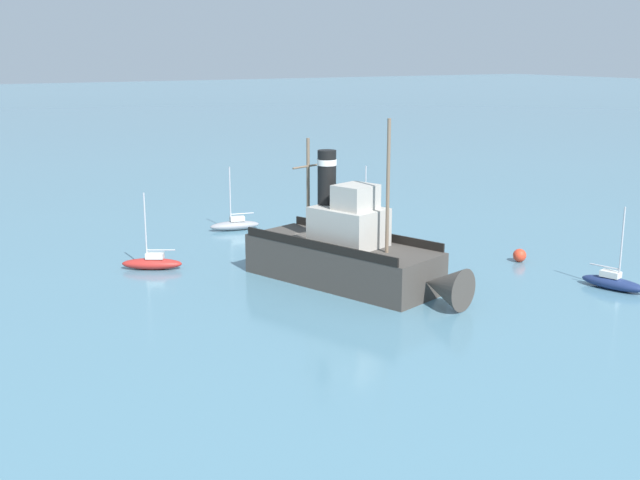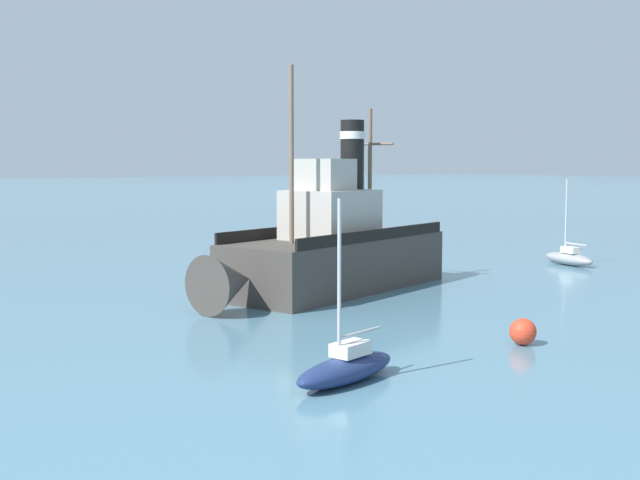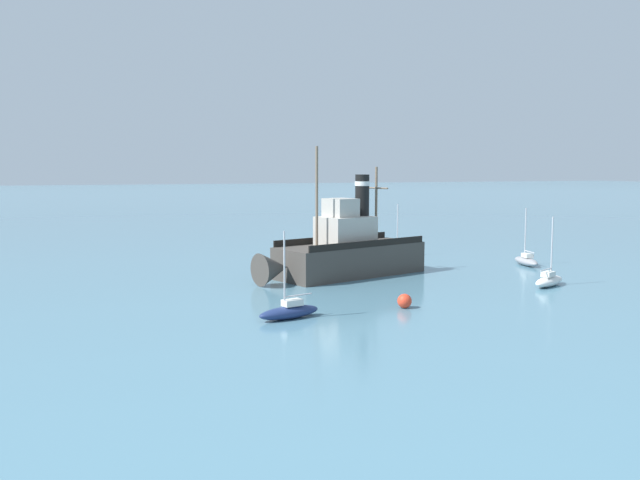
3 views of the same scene
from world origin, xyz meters
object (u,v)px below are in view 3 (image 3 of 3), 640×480
Objects in this scene: old_tugboat at (344,252)px; sailboat_white at (549,280)px; sailboat_navy at (289,311)px; sailboat_grey at (526,260)px; sailboat_red at (397,252)px; mooring_buoy at (405,301)px.

old_tugboat is 15.05m from sailboat_white.
old_tugboat is at bearing -33.94° from sailboat_navy.
sailboat_white is 1.00× the size of sailboat_grey.
sailboat_white is 18.41m from sailboat_red.
mooring_buoy is (-3.15, 13.05, 0.00)m from sailboat_white.
sailboat_navy is 28.21m from sailboat_grey.
sailboat_grey is at bearing -63.73° from sailboat_navy.
old_tugboat is 16.85m from sailboat_grey.
sailboat_grey is 21.75m from mooring_buoy.
mooring_buoy is at bearing 103.59° from sailboat_white.
sailboat_navy is 1.00× the size of sailboat_white.
old_tugboat is 3.01× the size of sailboat_white.
sailboat_navy is 1.00× the size of sailboat_grey.
old_tugboat is 3.01× the size of sailboat_red.
sailboat_navy is at bearing 116.27° from sailboat_grey.
mooring_buoy is (0.29, -7.29, 0.00)m from sailboat_navy.
old_tugboat is at bearing 52.13° from sailboat_white.
old_tugboat reaches higher than sailboat_grey.
mooring_buoy is (-12.19, 18.01, 0.00)m from sailboat_grey.
mooring_buoy is at bearing 124.10° from sailboat_grey.
sailboat_navy reaches higher than mooring_buoy.
sailboat_red is (9.16, 7.68, 0.00)m from sailboat_grey.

